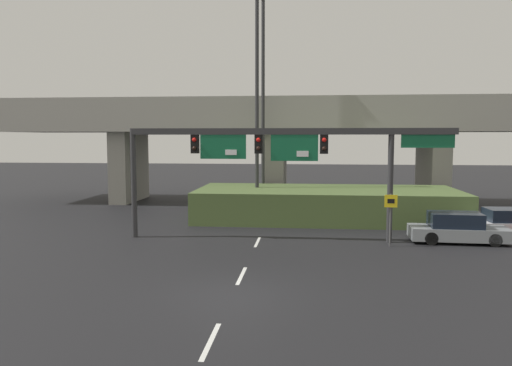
{
  "coord_description": "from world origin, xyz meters",
  "views": [
    {
      "loc": [
        2.42,
        -16.16,
        5.22
      ],
      "look_at": [
        0.0,
        7.48,
        3.03
      ],
      "focal_mm": 35.0,
      "sensor_mm": 36.0,
      "label": 1
    }
  ],
  "objects_px": {
    "highway_light_pole_near": "(257,100)",
    "parked_sedan_near_right": "(457,229)",
    "signal_gantry": "(279,149)",
    "parked_sedan_mid_right": "(509,223)",
    "highway_light_pole_far": "(263,99)",
    "speed_limit_sign": "(391,212)"
  },
  "relations": [
    {
      "from": "signal_gantry",
      "to": "parked_sedan_near_right",
      "type": "xyz_separation_m",
      "value": [
        8.87,
        0.34,
        -3.95
      ]
    },
    {
      "from": "highway_light_pole_far",
      "to": "parked_sedan_near_right",
      "type": "height_order",
      "value": "highway_light_pole_far"
    },
    {
      "from": "parked_sedan_mid_right",
      "to": "highway_light_pole_near",
      "type": "bearing_deg",
      "value": 159.17
    },
    {
      "from": "signal_gantry",
      "to": "highway_light_pole_far",
      "type": "distance_m",
      "value": 10.81
    },
    {
      "from": "speed_limit_sign",
      "to": "parked_sedan_near_right",
      "type": "distance_m",
      "value": 3.82
    },
    {
      "from": "highway_light_pole_far",
      "to": "parked_sedan_mid_right",
      "type": "relative_size",
      "value": 3.48
    },
    {
      "from": "signal_gantry",
      "to": "parked_sedan_mid_right",
      "type": "bearing_deg",
      "value": 12.55
    },
    {
      "from": "highway_light_pole_near",
      "to": "highway_light_pole_far",
      "type": "relative_size",
      "value": 0.96
    },
    {
      "from": "signal_gantry",
      "to": "parked_sedan_mid_right",
      "type": "relative_size",
      "value": 3.77
    },
    {
      "from": "highway_light_pole_far",
      "to": "highway_light_pole_near",
      "type": "bearing_deg",
      "value": -92.87
    },
    {
      "from": "parked_sedan_near_right",
      "to": "signal_gantry",
      "type": "bearing_deg",
      "value": -175.5
    },
    {
      "from": "signal_gantry",
      "to": "speed_limit_sign",
      "type": "xyz_separation_m",
      "value": [
        5.4,
        -0.93,
        -2.98
      ]
    },
    {
      "from": "highway_light_pole_near",
      "to": "parked_sedan_near_right",
      "type": "height_order",
      "value": "highway_light_pole_near"
    },
    {
      "from": "highway_light_pole_far",
      "to": "parked_sedan_near_right",
      "type": "relative_size",
      "value": 3.14
    },
    {
      "from": "highway_light_pole_far",
      "to": "parked_sedan_near_right",
      "type": "bearing_deg",
      "value": -42.95
    },
    {
      "from": "speed_limit_sign",
      "to": "parked_sedan_mid_right",
      "type": "relative_size",
      "value": 0.59
    },
    {
      "from": "highway_light_pole_far",
      "to": "speed_limit_sign",
      "type": "bearing_deg",
      "value": -57.44
    },
    {
      "from": "highway_light_pole_near",
      "to": "highway_light_pole_far",
      "type": "distance_m",
      "value": 2.84
    },
    {
      "from": "speed_limit_sign",
      "to": "parked_sedan_near_right",
      "type": "height_order",
      "value": "speed_limit_sign"
    },
    {
      "from": "signal_gantry",
      "to": "parked_sedan_mid_right",
      "type": "distance_m",
      "value": 13.18
    },
    {
      "from": "signal_gantry",
      "to": "parked_sedan_near_right",
      "type": "distance_m",
      "value": 9.72
    },
    {
      "from": "parked_sedan_near_right",
      "to": "parked_sedan_mid_right",
      "type": "height_order",
      "value": "parked_sedan_near_right"
    }
  ]
}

